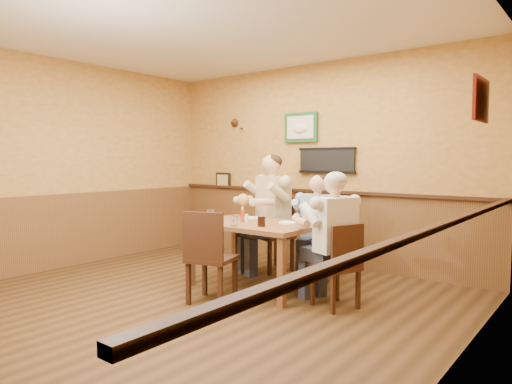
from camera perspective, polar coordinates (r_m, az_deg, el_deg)
room at (r=4.58m, az=-6.57°, el=6.90°), size 5.02×5.03×2.81m
dining_table at (r=5.18m, az=-0.09°, el=-4.83°), size 1.40×0.90×0.75m
chair_back_left at (r=6.02m, az=2.14°, el=-5.31°), size 0.56×0.56×0.96m
chair_back_right at (r=5.63m, az=7.74°, el=-6.81°), size 0.44×0.44×0.80m
chair_right_end at (r=4.62m, az=9.89°, el=-8.98°), size 0.50×0.50×0.84m
chair_near_side at (r=4.72m, az=-5.52°, el=-7.98°), size 0.55×0.55×0.95m
diner_tan_shirt at (r=5.99m, az=2.15°, el=-3.37°), size 0.80×0.80×1.37m
diner_blue_polo at (r=5.60m, az=7.76°, el=-5.08°), size 0.63×0.63×1.15m
diner_white_elder at (r=4.58m, az=9.91°, el=-6.78°), size 0.72×0.72×1.20m
water_glass_left at (r=5.29m, az=-5.64°, el=-2.93°), size 0.12×0.12×0.13m
water_glass_mid at (r=4.90m, az=-2.71°, el=-3.59°), size 0.09×0.09×0.11m
cola_tumbler at (r=4.84m, az=0.68°, el=-3.69°), size 0.10×0.10×0.11m
hot_sauce_bottle at (r=5.19m, az=-1.69°, el=-2.91°), size 0.04×0.04×0.16m
salt_shaker at (r=5.19m, az=-1.20°, el=-3.29°), size 0.04×0.04×0.09m
pepper_shaker at (r=5.26m, az=-1.75°, el=-3.21°), size 0.04×0.04×0.09m
plate_far_left at (r=5.52m, az=-0.34°, el=-3.24°), size 0.29×0.29×0.02m
plate_far_right at (r=5.11m, az=4.08°, el=-3.83°), size 0.23×0.23×0.01m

